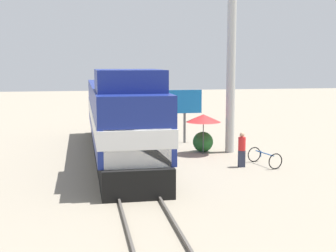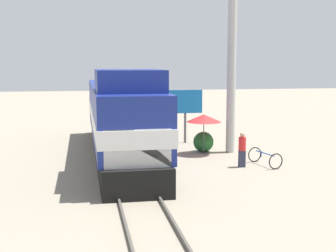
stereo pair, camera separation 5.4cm
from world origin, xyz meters
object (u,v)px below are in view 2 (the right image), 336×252
at_px(billboard_sign, 185,104).
at_px(bicycle, 265,158).
at_px(person_bystander, 242,148).
at_px(utility_pole, 232,48).
at_px(vendor_umbrella, 204,118).
at_px(locomotive, 120,119).

xyz_separation_m(billboard_sign, bicycle, (2.34, -6.91, -1.97)).
distance_m(billboard_sign, bicycle, 7.56).
xyz_separation_m(person_bystander, bicycle, (1.18, 0.12, -0.51)).
bearing_deg(utility_pole, bicycle, -80.57).
xyz_separation_m(vendor_umbrella, person_bystander, (0.97, -3.35, -1.04)).
xyz_separation_m(locomotive, person_bystander, (5.37, -3.38, -1.10)).
bearing_deg(person_bystander, bicycle, 5.80).
bearing_deg(billboard_sign, bicycle, -71.27).
xyz_separation_m(vendor_umbrella, billboard_sign, (-0.20, 3.68, 0.42)).
height_order(locomotive, bicycle, locomotive).
xyz_separation_m(utility_pole, person_bystander, (-0.60, -3.63, -4.70)).
distance_m(vendor_umbrella, person_bystander, 3.64).
height_order(locomotive, vendor_umbrella, locomotive).
height_order(vendor_umbrella, person_bystander, vendor_umbrella).
bearing_deg(billboard_sign, vendor_umbrella, -86.91).
xyz_separation_m(locomotive, utility_pole, (5.96, 0.25, 3.60)).
xyz_separation_m(vendor_umbrella, bicycle, (2.14, -3.23, -1.55)).
xyz_separation_m(utility_pole, bicycle, (0.58, -3.51, -5.20)).
height_order(utility_pole, bicycle, utility_pole).
bearing_deg(vendor_umbrella, utility_pole, 10.10).
distance_m(utility_pole, bicycle, 6.30).
height_order(locomotive, billboard_sign, locomotive).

